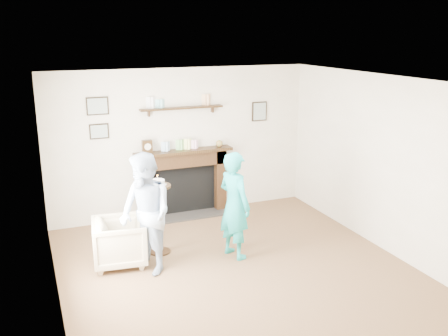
% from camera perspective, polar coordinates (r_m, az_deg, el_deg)
% --- Properties ---
extents(ground, '(5.00, 5.00, 0.00)m').
position_cam_1_polar(ground, '(6.68, 1.93, -12.05)').
color(ground, brown).
rests_on(ground, ground).
extents(room_shell, '(4.54, 5.02, 2.52)m').
position_cam_1_polar(room_shell, '(6.72, -0.37, 2.91)').
color(room_shell, beige).
rests_on(room_shell, ground).
extents(armchair, '(0.78, 0.76, 0.64)m').
position_cam_1_polar(armchair, '(7.10, -11.68, -10.64)').
color(armchair, tan).
rests_on(armchair, ground).
extents(man, '(0.83, 0.94, 1.60)m').
position_cam_1_polar(man, '(6.84, -8.66, -11.51)').
color(man, silver).
rests_on(man, ground).
extents(woman, '(0.52, 0.64, 1.51)m').
position_cam_1_polar(woman, '(7.18, 1.18, -9.96)').
color(woman, '#22B4C0').
rests_on(woman, ground).
extents(pedestal_table, '(0.36, 0.36, 1.16)m').
position_cam_1_polar(pedestal_table, '(7.07, -7.50, -4.26)').
color(pedestal_table, black).
rests_on(pedestal_table, ground).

